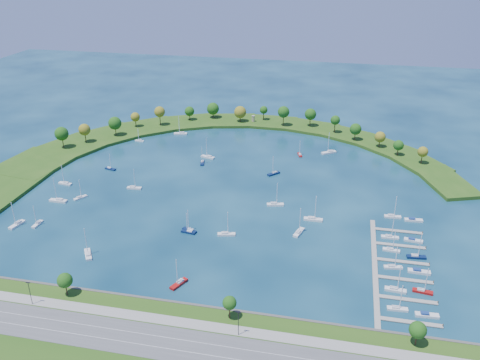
% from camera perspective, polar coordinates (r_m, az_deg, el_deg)
% --- Properties ---
extents(ground, '(700.00, 700.00, 0.00)m').
position_cam_1_polar(ground, '(285.26, -1.19, -1.06)').
color(ground, '#06253C').
rests_on(ground, ground).
extents(south_shoreline, '(420.00, 43.10, 11.60)m').
position_cam_1_polar(south_shoreline, '(187.11, -10.16, -17.22)').
color(south_shoreline, '#264D14').
rests_on(south_shoreline, ground).
extents(breakwater, '(286.74, 247.64, 2.00)m').
position_cam_1_polar(breakwater, '(339.69, -6.96, 3.37)').
color(breakwater, '#264D14').
rests_on(breakwater, ground).
extents(breakwater_trees, '(238.16, 93.08, 14.97)m').
position_cam_1_polar(breakwater_trees, '(365.19, -1.66, 6.71)').
color(breakwater_trees, '#382314').
rests_on(breakwater_trees, breakwater).
extents(harbor_tower, '(2.60, 2.60, 4.73)m').
position_cam_1_polar(harbor_tower, '(388.84, 1.50, 6.93)').
color(harbor_tower, gray).
rests_on(harbor_tower, breakwater).
extents(dock_system, '(24.28, 82.00, 1.60)m').
position_cam_1_polar(dock_system, '(227.62, 16.78, -9.57)').
color(dock_system, gray).
rests_on(dock_system, ground).
extents(moored_boat_0, '(7.33, 7.60, 12.14)m').
position_cam_1_polar(moored_boat_0, '(303.78, 3.82, 0.78)').
color(moored_boat_0, '#0A1A3F').
rests_on(moored_boat_0, ground).
extents(moored_boat_1, '(5.03, 9.35, 13.24)m').
position_cam_1_polar(moored_boat_1, '(244.31, 6.63, -5.81)').
color(moored_boat_1, silver).
rests_on(moored_boat_1, ground).
extents(moored_boat_2, '(2.21, 7.43, 10.86)m').
position_cam_1_polar(moored_boat_2, '(268.91, -21.83, -4.55)').
color(moored_boat_2, silver).
rests_on(moored_boat_2, ground).
extents(moored_boat_3, '(3.71, 7.92, 11.23)m').
position_cam_1_polar(moored_boat_3, '(319.25, -4.26, 2.01)').
color(moored_boat_3, '#0A1A3F').
rests_on(moored_boat_3, ground).
extents(moored_boat_4, '(9.76, 4.31, 13.87)m').
position_cam_1_polar(moored_boat_4, '(370.51, -6.69, 5.26)').
color(moored_boat_4, silver).
rests_on(moored_boat_4, ground).
extents(moored_boat_5, '(3.94, 7.10, 10.06)m').
position_cam_1_polar(moored_boat_5, '(332.86, 6.74, 2.89)').
color(moored_boat_5, '#9A100E').
rests_on(moored_boat_5, ground).
extents(moored_boat_6, '(8.40, 2.95, 12.11)m').
position_cam_1_polar(moored_boat_6, '(291.63, -11.83, -0.81)').
color(moored_boat_6, silver).
rests_on(moored_boat_6, ground).
extents(moored_boat_7, '(7.42, 3.04, 10.60)m').
position_cam_1_polar(moored_boat_7, '(244.51, -5.81, -5.76)').
color(moored_boat_7, '#0A1A3F').
rests_on(moored_boat_7, ground).
extents(moored_boat_8, '(8.38, 3.34, 11.98)m').
position_cam_1_polar(moored_boat_8, '(307.44, -19.07, -0.32)').
color(moored_boat_8, silver).
rests_on(moored_boat_8, ground).
extents(moored_boat_9, '(6.65, 2.59, 9.53)m').
position_cam_1_polar(moored_boat_9, '(361.55, -11.24, 4.41)').
color(moored_boat_9, silver).
rests_on(moored_boat_9, ground).
extents(moored_boat_10, '(7.97, 5.09, 11.39)m').
position_cam_1_polar(moored_boat_10, '(245.68, -5.69, -5.58)').
color(moored_boat_10, '#0A1A3F').
rests_on(moored_boat_10, ground).
extents(moored_boat_11, '(9.97, 7.99, 14.86)m').
position_cam_1_polar(moored_boat_11, '(339.06, 9.99, 3.13)').
color(moored_boat_11, silver).
rests_on(moored_boat_11, ground).
extents(moored_boat_12, '(9.64, 2.77, 14.14)m').
position_cam_1_polar(moored_boat_12, '(288.23, -19.76, -2.14)').
color(moored_boat_12, silver).
rests_on(moored_boat_12, ground).
extents(moored_boat_13, '(5.83, 7.42, 11.00)m').
position_cam_1_polar(moored_boat_13, '(288.02, -17.53, -1.85)').
color(moored_boat_13, silver).
rests_on(moored_boat_13, ground).
extents(moored_boat_14, '(4.31, 9.32, 13.22)m').
position_cam_1_polar(moored_boat_14, '(272.13, -23.79, -4.54)').
color(moored_boat_14, silver).
rests_on(moored_boat_14, ground).
extents(moored_boat_15, '(9.21, 4.35, 13.06)m').
position_cam_1_polar(moored_boat_15, '(268.17, 3.98, -2.70)').
color(moored_boat_15, silver).
rests_on(moored_boat_15, ground).
extents(moored_boat_16, '(9.38, 2.70, 13.76)m').
position_cam_1_polar(moored_boat_16, '(256.19, 8.22, -4.33)').
color(moored_boat_16, silver).
rests_on(moored_boat_16, ground).
extents(moored_boat_17, '(5.79, 8.87, 12.70)m').
position_cam_1_polar(moored_boat_17, '(210.83, -6.88, -11.43)').
color(moored_boat_17, '#9A100E').
rests_on(moored_boat_17, ground).
extents(moored_boat_18, '(7.50, 3.72, 10.62)m').
position_cam_1_polar(moored_boat_18, '(319.76, -14.39, 1.29)').
color(moored_boat_18, '#0A1A3F').
rests_on(moored_boat_18, ground).
extents(moored_boat_19, '(9.58, 4.93, 13.57)m').
position_cam_1_polar(moored_boat_19, '(327.36, -3.63, 2.65)').
color(moored_boat_19, silver).
rests_on(moored_boat_19, ground).
extents(moored_boat_20, '(8.76, 4.12, 12.42)m').
position_cam_1_polar(moored_boat_20, '(241.45, -1.55, -6.04)').
color(moored_boat_20, silver).
rests_on(moored_boat_20, ground).
extents(moored_boat_21, '(7.14, 9.13, 13.52)m').
position_cam_1_polar(moored_boat_21, '(236.44, -16.73, -7.97)').
color(moored_boat_21, silver).
rests_on(moored_boat_21, ground).
extents(docked_boat_0, '(7.83, 2.60, 11.34)m').
position_cam_1_polar(docked_boat_0, '(205.94, 17.29, -13.59)').
color(docked_boat_0, silver).
rests_on(docked_boat_0, ground).
extents(docked_boat_1, '(8.75, 2.92, 1.76)m').
position_cam_1_polar(docked_boat_1, '(206.53, 20.26, -14.05)').
color(docked_boat_1, silver).
rests_on(docked_boat_1, ground).
extents(docked_boat_2, '(8.55, 3.02, 12.33)m').
position_cam_1_polar(docked_boat_2, '(215.24, 17.08, -11.66)').
color(docked_boat_2, silver).
rests_on(docked_boat_2, ground).
extents(docked_boat_3, '(8.06, 3.21, 11.53)m').
position_cam_1_polar(docked_boat_3, '(217.84, 19.85, -11.63)').
color(docked_boat_3, '#9A100E').
rests_on(docked_boat_3, ground).
extents(docked_boat_4, '(8.00, 3.28, 11.42)m').
position_cam_1_polar(docked_boat_4, '(228.34, 16.83, -9.29)').
color(docked_boat_4, silver).
rests_on(docked_boat_4, ground).
extents(docked_boat_5, '(9.31, 2.84, 1.89)m').
position_cam_1_polar(docked_boat_5, '(228.91, 19.47, -9.67)').
color(docked_boat_5, silver).
rests_on(docked_boat_5, ground).
extents(docked_boat_6, '(7.76, 2.88, 11.14)m').
position_cam_1_polar(docked_boat_6, '(239.72, 16.65, -7.49)').
color(docked_boat_6, silver).
rests_on(docked_boat_6, ground).
extents(docked_boat_7, '(8.48, 3.13, 12.18)m').
position_cam_1_polar(docked_boat_7, '(238.21, 19.22, -8.10)').
color(docked_boat_7, '#0A1A3F').
rests_on(docked_boat_7, ground).
extents(docked_boat_8, '(8.14, 2.54, 11.85)m').
position_cam_1_polar(docked_boat_8, '(249.27, 16.51, -6.12)').
color(docked_boat_8, silver).
rests_on(docked_boat_8, ground).
extents(docked_boat_9, '(8.68, 3.33, 1.73)m').
position_cam_1_polar(docked_boat_9, '(250.12, 18.90, -6.43)').
color(docked_boat_9, silver).
rests_on(docked_boat_9, ground).
extents(docked_boat_10, '(8.51, 3.00, 12.27)m').
position_cam_1_polar(docked_boat_10, '(267.44, 16.79, -3.90)').
color(docked_boat_10, silver).
rests_on(docked_boat_10, ground).
extents(docked_boat_11, '(9.01, 3.17, 1.80)m').
position_cam_1_polar(docked_boat_11, '(267.48, 18.92, -4.27)').
color(docked_boat_11, silver).
rests_on(docked_boat_11, ground).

